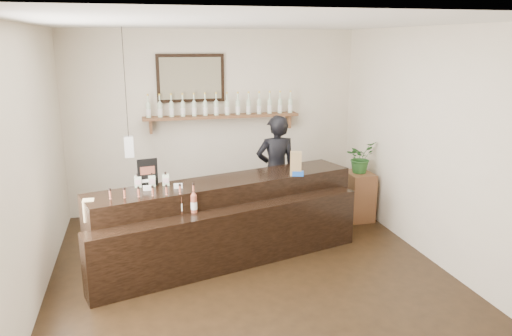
{
  "coord_description": "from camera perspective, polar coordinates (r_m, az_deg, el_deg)",
  "views": [
    {
      "loc": [
        -1.21,
        -5.16,
        2.62
      ],
      "look_at": [
        0.23,
        0.7,
        1.08
      ],
      "focal_mm": 35.0,
      "sensor_mm": 36.0,
      "label": 1
    }
  ],
  "objects": [
    {
      "name": "room_shell",
      "position": [
        5.38,
        -0.63,
        4.46
      ],
      "size": [
        5.0,
        5.0,
        5.0
      ],
      "color": "beige",
      "rests_on": "ground"
    },
    {
      "name": "paper_bag",
      "position": [
        6.36,
        4.58,
        0.5
      ],
      "size": [
        0.17,
        0.15,
        0.31
      ],
      "color": "#997849",
      "rests_on": "counter"
    },
    {
      "name": "counter",
      "position": [
        6.22,
        -3.27,
        -6.18
      ],
      "size": [
        3.45,
        1.84,
        1.12
      ],
      "color": "black",
      "rests_on": "ground"
    },
    {
      "name": "ground",
      "position": [
        5.91,
        -0.58,
        -12.03
      ],
      "size": [
        5.0,
        5.0,
        0.0
      ],
      "primitive_type": "plane",
      "color": "black",
      "rests_on": "ground"
    },
    {
      "name": "back_wall_decor",
      "position": [
        7.66,
        -5.74,
        7.7
      ],
      "size": [
        2.66,
        0.96,
        1.69
      ],
      "color": "brown",
      "rests_on": "ground"
    },
    {
      "name": "side_cabinet",
      "position": [
        7.68,
        11.6,
        -3.12
      ],
      "size": [
        0.36,
        0.5,
        0.72
      ],
      "color": "brown",
      "rests_on": "ground"
    },
    {
      "name": "promo_sign",
      "position": [
        6.0,
        -12.28,
        -0.52
      ],
      "size": [
        0.24,
        0.07,
        0.33
      ],
      "color": "black",
      "rests_on": "counter"
    },
    {
      "name": "potted_plant",
      "position": [
        7.52,
        11.82,
        1.2
      ],
      "size": [
        0.55,
        0.53,
        0.47
      ],
      "primitive_type": "imported",
      "rotation": [
        0.0,
        0.0,
        0.54
      ],
      "color": "#285B24",
      "rests_on": "side_cabinet"
    },
    {
      "name": "tape_dispenser",
      "position": [
        6.36,
        4.81,
        -0.51
      ],
      "size": [
        0.15,
        0.1,
        0.12
      ],
      "color": "#194DB4",
      "rests_on": "counter"
    },
    {
      "name": "shopkeeper",
      "position": [
        7.19,
        2.32,
        0.53
      ],
      "size": [
        0.67,
        0.44,
        1.82
      ],
      "primitive_type": "imported",
      "rotation": [
        0.0,
        0.0,
        3.14
      ],
      "color": "black",
      "rests_on": "ground"
    }
  ]
}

